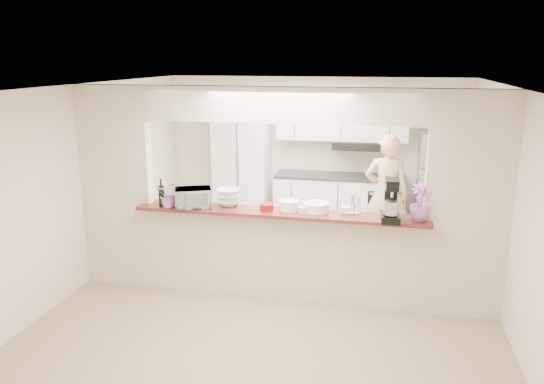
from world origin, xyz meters
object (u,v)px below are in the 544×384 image
(person, at_px, (386,194))
(refrigerator, at_px, (442,186))
(toaster_oven, at_px, (193,198))
(stand_mixer, at_px, (391,202))

(person, bearing_deg, refrigerator, -144.21)
(toaster_oven, bearing_deg, person, 19.88)
(toaster_oven, height_order, person, person)
(stand_mixer, distance_m, person, 2.11)
(refrigerator, relative_size, toaster_oven, 4.09)
(toaster_oven, distance_m, stand_mixer, 2.27)
(toaster_oven, distance_m, person, 3.03)
(refrigerator, xyz_separation_m, stand_mixer, (-0.80, -2.78, 0.45))
(person, bearing_deg, toaster_oven, 37.67)
(refrigerator, xyz_separation_m, toaster_oven, (-3.07, -2.75, 0.35))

